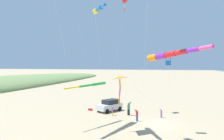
% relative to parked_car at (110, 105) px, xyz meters
% --- Properties ---
extents(ground_plane, '(600.00, 600.00, 0.00)m').
position_rel_parked_car_xyz_m(ground_plane, '(-7.84, 5.90, -0.95)').
color(ground_plane, tan).
extents(parked_car, '(3.56, 4.67, 1.85)m').
position_rel_parked_car_xyz_m(parked_car, '(0.00, 0.00, 0.00)').
color(parked_car, silver).
rests_on(parked_car, ground_plane).
extents(cooler_box, '(0.62, 0.42, 0.42)m').
position_rel_parked_car_xyz_m(cooler_box, '(3.20, 0.32, -0.74)').
color(cooler_box, red).
rests_on(cooler_box, ground_plane).
extents(person_adult_flyer, '(0.71, 0.68, 1.98)m').
position_rel_parked_car_xyz_m(person_adult_flyer, '(-3.49, 1.96, 0.13)').
color(person_adult_flyer, '#232328').
rests_on(person_adult_flyer, ground_plane).
extents(person_child_green_jacket, '(0.45, 0.41, 1.28)m').
position_rel_parked_car_xyz_m(person_child_green_jacket, '(-8.17, 2.19, -0.25)').
color(person_child_green_jacket, '#8E6B9E').
rests_on(person_child_green_jacket, ground_plane).
extents(person_child_grey_jacket, '(0.55, 0.57, 1.58)m').
position_rel_parked_car_xyz_m(person_child_grey_jacket, '(-5.30, 5.10, -0.09)').
color(person_child_grey_jacket, '#335199').
rests_on(person_child_grey_jacket, ground_plane).
extents(person_bystander_far, '(0.39, 0.45, 1.31)m').
position_rel_parked_car_xyz_m(person_bystander_far, '(-1.28, 2.83, -0.24)').
color(person_bystander_far, gold).
rests_on(person_bystander_far, ground_plane).
extents(kite_box_long_streamer_left, '(0.61, 9.19, 8.62)m').
position_rel_parked_car_xyz_m(kite_box_long_streamer_left, '(-9.40, 8.94, 7.00)').
color(kite_box_long_streamer_left, orange).
rests_on(kite_box_long_streamer_left, ground_plane).
extents(kite_delta_purple_drifting, '(3.92, 2.76, 17.71)m').
position_rel_parked_car_xyz_m(kite_delta_purple_drifting, '(-2.30, -0.35, 16.32)').
color(kite_delta_purple_drifting, red).
rests_on(kite_delta_purple_drifting, ground_plane).
extents(kite_windsock_white_trailing, '(11.49, 12.85, 8.84)m').
position_rel_parked_car_xyz_m(kite_windsock_white_trailing, '(-9.60, 13.37, 7.31)').
color(kite_windsock_white_trailing, orange).
rests_on(kite_windsock_white_trailing, ground_plane).
extents(kite_windsock_rainbow_low_near, '(5.13, 9.37, 5.14)m').
position_rel_parked_car_xyz_m(kite_windsock_rainbow_low_near, '(-0.20, 7.96, 3.92)').
color(kite_windsock_rainbow_low_near, green).
rests_on(kite_windsock_rainbow_low_near, ground_plane).
extents(kite_windsock_red_high_left, '(4.52, 12.93, 13.93)m').
position_rel_parked_car_xyz_m(kite_windsock_red_high_left, '(-2.04, 10.95, 12.41)').
color(kite_windsock_red_high_left, yellow).
rests_on(kite_windsock_red_high_left, ground_plane).
extents(kite_delta_blue_topmost, '(6.77, 10.13, 6.24)m').
position_rel_parked_car_xyz_m(kite_delta_blue_topmost, '(-4.31, 10.24, 4.92)').
color(kite_delta_blue_topmost, orange).
rests_on(kite_delta_blue_topmost, ground_plane).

